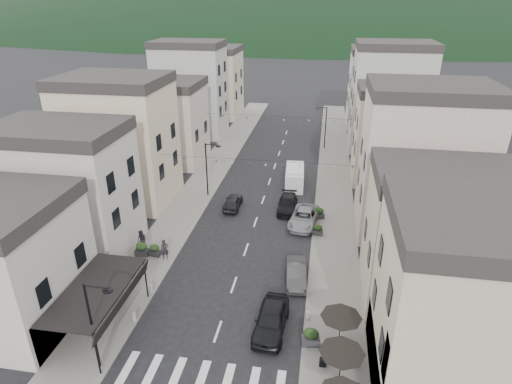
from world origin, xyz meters
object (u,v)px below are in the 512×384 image
(pedestrian_a, at_px, (165,249))
(pedestrian_b, at_px, (142,240))
(parked_car_d, at_px, (288,204))
(delivery_van, at_px, (295,176))
(parked_car_c, at_px, (304,218))
(parked_car_a, at_px, (271,319))
(parked_car_b, at_px, (296,273))
(parked_car_e, at_px, (233,202))

(pedestrian_a, xyz_separation_m, pedestrian_b, (-2.39, 0.95, 0.04))
(parked_car_d, distance_m, pedestrian_a, 13.94)
(delivery_van, relative_size, pedestrian_a, 2.97)
(delivery_van, bearing_deg, parked_car_c, -83.25)
(parked_car_d, bearing_deg, pedestrian_b, -140.67)
(parked_car_a, height_order, pedestrian_a, pedestrian_a)
(parked_car_b, bearing_deg, delivery_van, 89.79)
(parked_car_a, distance_m, parked_car_d, 17.23)
(parked_car_c, bearing_deg, parked_car_e, 169.89)
(parked_car_c, relative_size, pedestrian_b, 2.86)
(pedestrian_a, bearing_deg, parked_car_d, 15.37)
(parked_car_b, distance_m, parked_car_c, 9.02)
(parked_car_c, height_order, pedestrian_b, pedestrian_b)
(parked_car_e, height_order, pedestrian_a, pedestrian_a)
(parked_car_c, bearing_deg, pedestrian_b, -145.10)
(parked_car_d, xyz_separation_m, pedestrian_a, (-9.09, -10.56, 0.32))
(parked_car_d, height_order, parked_car_e, parked_car_e)
(parked_car_d, distance_m, delivery_van, 6.26)
(parked_car_e, distance_m, pedestrian_b, 10.97)
(parked_car_b, bearing_deg, parked_car_c, 84.66)
(parked_car_c, xyz_separation_m, delivery_van, (-1.61, 8.92, 0.46))
(pedestrian_a, bearing_deg, pedestrian_b, 124.37)
(parked_car_c, distance_m, pedestrian_a, 13.44)
(delivery_van, distance_m, pedestrian_a, 19.19)
(parked_car_a, xyz_separation_m, parked_car_c, (1.20, 14.54, -0.10))
(parked_car_c, height_order, delivery_van, delivery_van)
(parked_car_c, relative_size, pedestrian_a, 3.01)
(parked_car_b, height_order, parked_car_c, parked_car_c)
(parked_car_a, relative_size, parked_car_d, 1.05)
(parked_car_c, relative_size, delivery_van, 1.02)
(parked_car_c, distance_m, pedestrian_b, 14.98)
(parked_car_a, xyz_separation_m, delivery_van, (-0.41, 23.46, 0.36))
(delivery_van, bearing_deg, parked_car_e, -134.77)
(parked_car_b, height_order, pedestrian_a, pedestrian_a)
(parked_car_d, relative_size, delivery_van, 0.89)
(parked_car_e, bearing_deg, parked_car_a, 108.86)
(parked_car_d, relative_size, pedestrian_a, 2.64)
(parked_car_d, distance_m, parked_car_e, 5.61)
(pedestrian_a, bearing_deg, delivery_van, 27.17)
(parked_car_b, distance_m, parked_car_d, 11.84)
(parked_car_d, relative_size, pedestrian_b, 2.51)
(parked_car_b, relative_size, pedestrian_a, 2.40)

